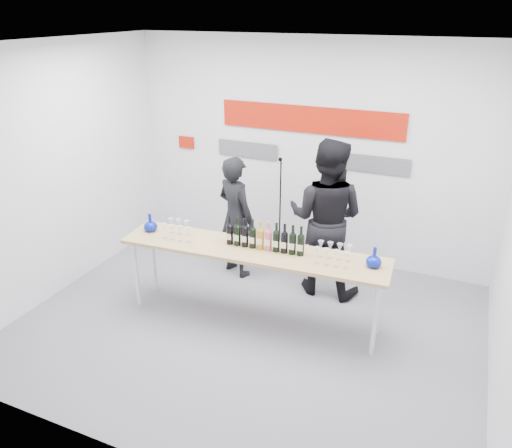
% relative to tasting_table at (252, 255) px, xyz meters
% --- Properties ---
extents(ground, '(5.00, 5.00, 0.00)m').
position_rel_tasting_table_xyz_m(ground, '(0.01, -0.14, -0.82)').
color(ground, slate).
rests_on(ground, ground).
extents(back_wall, '(5.00, 0.04, 3.00)m').
position_rel_tasting_table_xyz_m(back_wall, '(0.01, 1.86, 0.68)').
color(back_wall, silver).
rests_on(back_wall, ground).
extents(signage, '(3.38, 0.02, 0.79)m').
position_rel_tasting_table_xyz_m(signage, '(-0.04, 1.83, 0.98)').
color(signage, '#B01807').
rests_on(signage, back_wall).
extents(tasting_table, '(3.00, 0.78, 0.89)m').
position_rel_tasting_table_xyz_m(tasting_table, '(0.00, 0.00, 0.00)').
color(tasting_table, tan).
rests_on(tasting_table, ground).
extents(wine_bottles, '(0.89, 0.13, 0.33)m').
position_rel_tasting_table_xyz_m(wine_bottles, '(0.12, 0.05, 0.23)').
color(wine_bottles, black).
rests_on(wine_bottles, tasting_table).
extents(decanter_left, '(0.16, 0.16, 0.21)m').
position_rel_tasting_table_xyz_m(decanter_left, '(-1.29, -0.03, 0.17)').
color(decanter_left, '#071890').
rests_on(decanter_left, tasting_table).
extents(decanter_right, '(0.16, 0.16, 0.21)m').
position_rel_tasting_table_xyz_m(decanter_right, '(1.29, 0.13, 0.17)').
color(decanter_right, '#071890').
rests_on(decanter_right, tasting_table).
extents(glasses_left, '(0.37, 0.24, 0.18)m').
position_rel_tasting_table_xyz_m(glasses_left, '(-0.90, -0.07, 0.16)').
color(glasses_left, silver).
rests_on(glasses_left, tasting_table).
extents(glasses_right, '(0.37, 0.24, 0.18)m').
position_rel_tasting_table_xyz_m(glasses_right, '(0.88, 0.06, 0.16)').
color(glasses_right, silver).
rests_on(glasses_right, tasting_table).
extents(presenter_left, '(0.69, 0.59, 1.61)m').
position_rel_tasting_table_xyz_m(presenter_left, '(-0.65, 0.92, -0.02)').
color(presenter_left, black).
rests_on(presenter_left, ground).
extents(presenter_right, '(0.96, 0.75, 1.95)m').
position_rel_tasting_table_xyz_m(presenter_right, '(0.54, 0.95, 0.15)').
color(presenter_right, black).
rests_on(presenter_right, ground).
extents(mic_stand, '(0.18, 0.18, 1.56)m').
position_rel_tasting_table_xyz_m(mic_stand, '(-0.18, 1.31, -0.35)').
color(mic_stand, black).
rests_on(mic_stand, ground).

